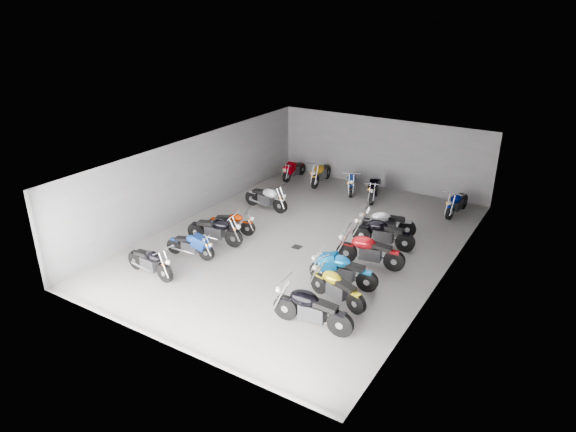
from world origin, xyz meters
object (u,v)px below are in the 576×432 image
Objects in this scene: motorcycle_left_a at (150,262)px; motorcycle_right_f at (386,223)px; motorcycle_right_c at (343,270)px; motorcycle_back_d at (375,188)px; motorcycle_right_b at (337,287)px; motorcycle_right_a at (311,309)px; motorcycle_left_b at (191,245)px; motorcycle_right_e at (383,233)px; motorcycle_left_d at (232,223)px; motorcycle_right_d at (369,251)px; motorcycle_left_f at (266,198)px; motorcycle_back_b at (321,173)px; motorcycle_back_c at (351,182)px; motorcycle_back_a at (294,170)px; drain_grate at (297,247)px; motorcycle_left_c at (215,230)px; motorcycle_back_f at (457,203)px.

motorcycle_left_a is 8.47m from motorcycle_right_f.
motorcycle_right_c is 7.60m from motorcycle_back_d.
motorcycle_right_b is 0.98× the size of motorcycle_back_d.
motorcycle_left_a is at bearing 89.17° from motorcycle_right_a.
motorcycle_right_e is at bearing 120.20° from motorcycle_left_b.
motorcycle_left_d is 0.80× the size of motorcycle_right_d.
motorcycle_left_f is 1.03× the size of motorcycle_back_d.
motorcycle_back_b is 1.71m from motorcycle_back_c.
motorcycle_left_a is 6.52m from motorcycle_left_f.
motorcycle_back_a is at bearing 29.88° from motorcycle_right_a.
motorcycle_back_c reaches higher than drain_grate.
motorcycle_right_b reaches higher than motorcycle_left_a.
motorcycle_back_a is (-6.24, 3.77, -0.05)m from motorcycle_right_f.
motorcycle_right_b is at bearing 68.15° from motorcycle_left_c.
motorcycle_back_c is at bearing 20.97° from motorcycle_right_d.
motorcycle_right_f is 3.74m from motorcycle_back_d.
drain_grate is at bearing 73.10° from motorcycle_back_c.
motorcycle_left_b is (0.23, 1.63, -0.04)m from motorcycle_left_a.
motorcycle_left_d is (-0.01, 0.95, -0.08)m from motorcycle_left_c.
motorcycle_left_c is at bearing 179.50° from motorcycle_left_a.
motorcycle_back_b is at bearing -177.28° from motorcycle_back_a.
motorcycle_right_f is 3.82m from motorcycle_back_f.
motorcycle_right_a is at bearing -164.87° from motorcycle_right_b.
motorcycle_right_b is 8.51m from motorcycle_back_f.
motorcycle_back_b reaches higher than motorcycle_back_f.
motorcycle_right_b is at bearing 50.27° from motorcycle_left_d.
motorcycle_right_c is 1.05× the size of motorcycle_back_d.
motorcycle_back_a is at bearing -169.35° from motorcycle_left_a.
motorcycle_right_f reaches higher than motorcycle_back_d.
motorcycle_right_a is at bearing 85.33° from motorcycle_back_c.
motorcycle_right_b is 11.05m from motorcycle_back_a.
motorcycle_back_b is at bearing 178.84° from motorcycle_left_f.
motorcycle_back_c is at bearing 97.43° from drain_grate.
motorcycle_right_b is at bearing 82.70° from motorcycle_left_b.
motorcycle_right_b is 0.98m from motorcycle_right_c.
motorcycle_right_e is at bearing 19.45° from motorcycle_right_b.
motorcycle_left_b is (-2.68, -2.52, 0.44)m from drain_grate.
motorcycle_right_b is at bearing 172.67° from motorcycle_right_d.
motorcycle_back_a is 0.93× the size of motorcycle_back_f.
motorcycle_right_a reaches higher than motorcycle_left_d.
motorcycle_back_d reaches higher than motorcycle_back_a.
motorcycle_left_a is 3.84m from motorcycle_left_d.
motorcycle_left_d is 9.12m from motorcycle_back_f.
motorcycle_left_d is at bearing 96.47° from motorcycle_right_f.
motorcycle_right_a reaches higher than motorcycle_back_a.
motorcycle_back_b reaches higher than motorcycle_right_b.
motorcycle_left_b is 0.82× the size of motorcycle_right_e.
motorcycle_left_a is at bearing 62.23° from motorcycle_back_f.
motorcycle_right_a is (5.45, -1.36, 0.11)m from motorcycle_left_b.
motorcycle_back_f is at bearing 169.66° from motorcycle_back_d.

